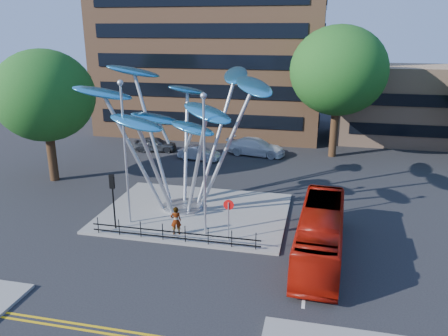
% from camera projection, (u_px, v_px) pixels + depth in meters
% --- Properties ---
extents(ground, '(120.00, 120.00, 0.00)m').
position_uv_depth(ground, '(182.00, 260.00, 23.14)').
color(ground, black).
rests_on(ground, ground).
extents(traffic_island, '(12.00, 9.00, 0.15)m').
position_uv_depth(traffic_island, '(195.00, 212.00, 28.91)').
color(traffic_island, slate).
rests_on(traffic_island, ground).
extents(double_yellow_near, '(40.00, 0.12, 0.01)m').
position_uv_depth(double_yellow_near, '(136.00, 333.00, 17.57)').
color(double_yellow_near, gold).
rests_on(double_yellow_near, ground).
extents(low_building_near, '(15.00, 8.00, 8.00)m').
position_uv_depth(low_building_near, '(411.00, 104.00, 46.47)').
color(low_building_near, tan).
rests_on(low_building_near, ground).
extents(tree_right, '(8.80, 8.80, 12.11)m').
position_uv_depth(tree_right, '(338.00, 71.00, 39.47)').
color(tree_right, black).
rests_on(tree_right, ground).
extents(tree_left, '(7.60, 7.60, 10.32)m').
position_uv_depth(tree_left, '(44.00, 96.00, 33.28)').
color(tree_left, black).
rests_on(tree_left, ground).
extents(leaf_sculpture, '(12.72, 9.54, 9.51)m').
position_uv_depth(leaf_sculpture, '(180.00, 108.00, 27.69)').
color(leaf_sculpture, '#9EA0A5').
rests_on(leaf_sculpture, traffic_island).
extents(street_lamp_left, '(0.36, 0.36, 8.80)m').
position_uv_depth(street_lamp_left, '(125.00, 141.00, 25.70)').
color(street_lamp_left, '#9EA0A5').
rests_on(street_lamp_left, traffic_island).
extents(street_lamp_right, '(0.36, 0.36, 8.30)m').
position_uv_depth(street_lamp_right, '(204.00, 153.00, 24.27)').
color(street_lamp_right, '#9EA0A5').
rests_on(street_lamp_right, traffic_island).
extents(traffic_light_island, '(0.28, 0.18, 3.42)m').
position_uv_depth(traffic_light_island, '(113.00, 190.00, 25.71)').
color(traffic_light_island, black).
rests_on(traffic_light_island, traffic_island).
extents(no_entry_sign_island, '(0.60, 0.10, 2.45)m').
position_uv_depth(no_entry_sign_island, '(229.00, 213.00, 24.51)').
color(no_entry_sign_island, '#9EA0A5').
rests_on(no_entry_sign_island, traffic_island).
extents(pedestrian_railing_front, '(10.00, 0.06, 1.00)m').
position_uv_depth(pedestrian_railing_front, '(174.00, 234.00, 24.76)').
color(pedestrian_railing_front, black).
rests_on(pedestrian_railing_front, traffic_island).
extents(red_bus, '(2.69, 9.57, 2.64)m').
position_uv_depth(red_bus, '(320.00, 233.00, 23.17)').
color(red_bus, '#941006').
rests_on(red_bus, ground).
extents(pedestrian, '(0.72, 0.59, 1.72)m').
position_uv_depth(pedestrian, '(176.00, 221.00, 25.44)').
color(pedestrian, gray).
rests_on(pedestrian, traffic_island).
extents(parked_car_left, '(4.40, 2.32, 1.43)m').
position_uv_depth(parked_car_left, '(155.00, 144.00, 43.45)').
color(parked_car_left, '#3A3D41').
rests_on(parked_car_left, ground).
extents(parked_car_mid, '(4.09, 1.96, 1.29)m').
position_uv_depth(parked_car_mid, '(199.00, 153.00, 40.53)').
color(parked_car_mid, '#B3B6BB').
rests_on(parked_car_mid, ground).
extents(parked_car_right, '(5.86, 3.08, 1.62)m').
position_uv_depth(parked_car_right, '(256.00, 147.00, 42.08)').
color(parked_car_right, silver).
rests_on(parked_car_right, ground).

